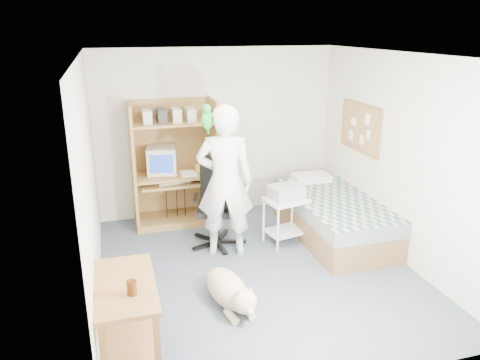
% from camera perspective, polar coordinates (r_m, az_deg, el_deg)
% --- Properties ---
extents(floor, '(4.00, 4.00, 0.00)m').
position_cam_1_polar(floor, '(5.72, 2.06, -10.85)').
color(floor, '#424E5A').
rests_on(floor, ground).
extents(wall_back, '(3.60, 0.02, 2.50)m').
position_cam_1_polar(wall_back, '(7.09, -2.83, 5.79)').
color(wall_back, beige).
rests_on(wall_back, floor).
extents(wall_right, '(0.02, 4.00, 2.50)m').
position_cam_1_polar(wall_right, '(6.02, 18.76, 2.53)').
color(wall_right, beige).
rests_on(wall_right, floor).
extents(wall_left, '(0.02, 4.00, 2.50)m').
position_cam_1_polar(wall_left, '(4.99, -17.84, -0.52)').
color(wall_left, beige).
rests_on(wall_left, floor).
extents(ceiling, '(3.60, 4.00, 0.02)m').
position_cam_1_polar(ceiling, '(5.00, 2.40, 15.03)').
color(ceiling, white).
rests_on(ceiling, wall_back).
extents(computer_hutch, '(1.20, 0.63, 1.80)m').
position_cam_1_polar(computer_hutch, '(6.83, -8.00, 1.41)').
color(computer_hutch, olive).
rests_on(computer_hutch, floor).
extents(bed, '(1.02, 2.02, 0.66)m').
position_cam_1_polar(bed, '(6.57, 11.29, -4.40)').
color(bed, brown).
rests_on(bed, floor).
extents(side_desk, '(0.50, 1.00, 0.75)m').
position_cam_1_polar(side_desk, '(4.22, -13.60, -15.18)').
color(side_desk, brown).
rests_on(side_desk, floor).
extents(corkboard, '(0.04, 0.94, 0.66)m').
position_cam_1_polar(corkboard, '(6.69, 14.44, 6.22)').
color(corkboard, olive).
rests_on(corkboard, wall_right).
extents(office_chair, '(0.65, 0.66, 1.16)m').
position_cam_1_polar(office_chair, '(6.21, -2.80, -4.16)').
color(office_chair, black).
rests_on(office_chair, floor).
extents(person, '(0.80, 0.63, 1.92)m').
position_cam_1_polar(person, '(5.74, -1.85, -0.22)').
color(person, white).
rests_on(person, floor).
extents(parrot, '(0.14, 0.25, 0.39)m').
position_cam_1_polar(parrot, '(5.51, -4.02, 7.52)').
color(parrot, '#128122').
rests_on(parrot, person).
extents(dog, '(0.47, 1.09, 0.41)m').
position_cam_1_polar(dog, '(4.98, -1.28, -13.28)').
color(dog, tan).
rests_on(dog, floor).
extents(printer_cart, '(0.60, 0.52, 0.62)m').
position_cam_1_polar(printer_cart, '(6.25, 5.56, -4.08)').
color(printer_cart, white).
rests_on(printer_cart, floor).
extents(printer, '(0.48, 0.40, 0.18)m').
position_cam_1_polar(printer, '(6.14, 5.64, -1.49)').
color(printer, '#A6A6A1').
rests_on(printer, printer_cart).
extents(crt_monitor, '(0.46, 0.48, 0.38)m').
position_cam_1_polar(crt_monitor, '(6.77, -9.52, 2.44)').
color(crt_monitor, beige).
rests_on(crt_monitor, computer_hutch).
extents(keyboard, '(0.47, 0.21, 0.03)m').
position_cam_1_polar(keyboard, '(6.72, -8.08, -0.23)').
color(keyboard, beige).
rests_on(keyboard, computer_hutch).
extents(pencil_cup, '(0.08, 0.08, 0.12)m').
position_cam_1_polar(pencil_cup, '(6.79, -5.14, 1.42)').
color(pencil_cup, gold).
rests_on(pencil_cup, computer_hutch).
extents(drink_glass, '(0.08, 0.08, 0.12)m').
position_cam_1_polar(drink_glass, '(3.90, -13.06, -12.67)').
color(drink_glass, '#401F0A').
rests_on(drink_glass, side_desk).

